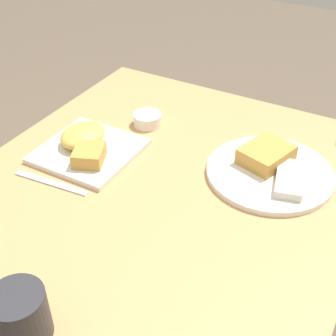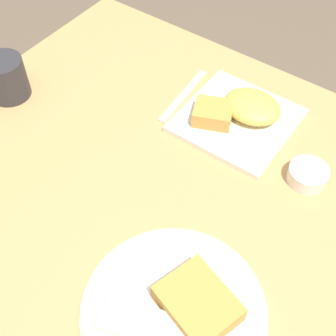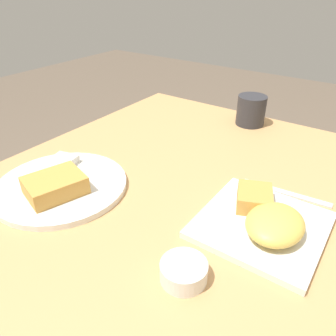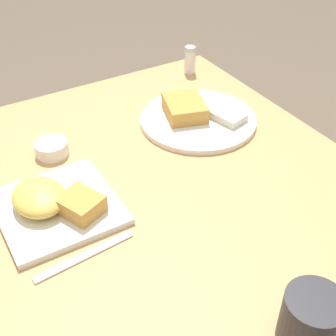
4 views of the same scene
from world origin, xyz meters
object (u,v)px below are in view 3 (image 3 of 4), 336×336
plate_square_near (265,221)px  butter_knife (286,193)px  sauce_ramekin (184,271)px  coffee_mug (252,110)px  plate_oval_far (59,184)px

plate_square_near → butter_knife: bearing=1.4°
plate_square_near → butter_knife: plate_square_near is taller
sauce_ramekin → coffee_mug: bearing=13.9°
plate_square_near → coffee_mug: size_ratio=2.42×
sauce_ramekin → butter_knife: size_ratio=0.39×
plate_square_near → plate_oval_far: bearing=107.8°
butter_knife → plate_square_near: bearing=86.8°
coffee_mug → butter_knife: bearing=-145.6°
plate_oval_far → plate_square_near: bearing=-72.2°
sauce_ramekin → butter_knife: sauce_ramekin is taller
plate_square_near → sauce_ramekin: plate_square_near is taller
plate_oval_far → sauce_ramekin: plate_oval_far is taller
plate_oval_far → butter_knife: plate_oval_far is taller
plate_square_near → coffee_mug: bearing=25.8°
plate_oval_far → butter_knife: (0.28, -0.43, -0.01)m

